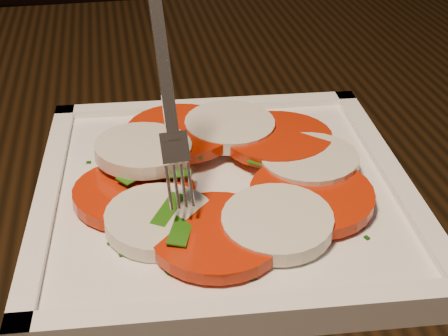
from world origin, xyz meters
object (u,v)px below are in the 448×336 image
at_px(table, 275,229).
at_px(plate, 224,195).
at_px(chair, 278,62).
at_px(fork, 163,76).

relative_size(table, plate, 4.94).
bearing_deg(chair, plate, -103.81).
xyz_separation_m(plate, fork, (-0.04, -0.01, 0.10)).
relative_size(chair, fork, 6.76).
bearing_deg(plate, chair, 77.05).
bearing_deg(fork, table, 36.22).
xyz_separation_m(table, fork, (-0.09, -0.10, 0.20)).
relative_size(table, fork, 9.23).
bearing_deg(fork, plate, 3.68).
height_order(plate, fork, fork).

